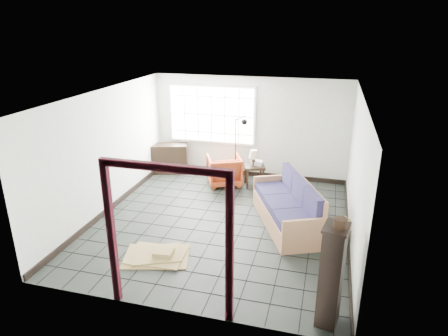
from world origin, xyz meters
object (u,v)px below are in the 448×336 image
(futon_sofa, at_px, (289,209))
(tall_shelf, at_px, (331,275))
(side_table, at_px, (254,169))
(armchair, at_px, (224,169))

(futon_sofa, relative_size, tall_shelf, 1.59)
(tall_shelf, bearing_deg, side_table, 123.41)
(armchair, height_order, side_table, armchair)
(armchair, relative_size, side_table, 1.32)
(futon_sofa, distance_m, armchair, 2.50)
(armchair, relative_size, tall_shelf, 0.56)
(armchair, xyz_separation_m, side_table, (0.74, 0.12, 0.03))
(side_table, relative_size, tall_shelf, 0.42)
(armchair, xyz_separation_m, tall_shelf, (2.63, -4.38, 0.34))
(futon_sofa, xyz_separation_m, tall_shelf, (0.82, -2.66, 0.40))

